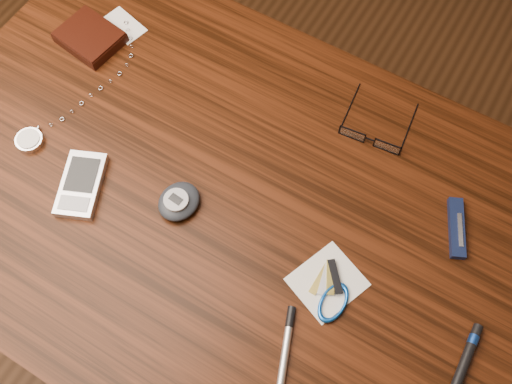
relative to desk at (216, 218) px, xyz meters
The scene contains 11 objects.
ground 0.65m from the desk, ahead, with size 3.80×3.80×0.00m, color #472814.
desk is the anchor object (origin of this frame).
wallet_and_card 0.39m from the desk, 157.36° to the left, with size 0.13×0.14×0.02m.
eyeglasses 0.29m from the desk, 50.98° to the left, with size 0.12×0.12×0.02m.
pocket_watch 0.32m from the desk, 168.24° to the right, with size 0.07×0.31×0.01m.
pda_phone 0.23m from the desk, 152.52° to the right, with size 0.10×0.12×0.02m.
pedometer 0.13m from the desk, 128.07° to the right, with size 0.07×0.07×0.03m.
notepad_keys 0.26m from the desk, 11.44° to the right, with size 0.11×0.12×0.01m.
pocket_knife 0.39m from the desk, 21.33° to the left, with size 0.06×0.10×0.01m.
silver_pen 0.28m from the desk, 34.56° to the right, with size 0.06×0.13×0.01m.
black_blue_pen 0.44m from the desk, ahead, with size 0.02×0.10×0.01m.
Camera 1 is at (0.25, -0.29, 1.55)m, focal length 40.00 mm.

